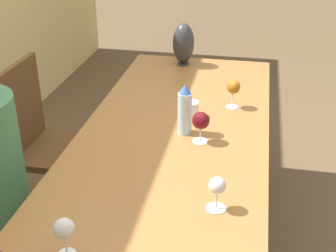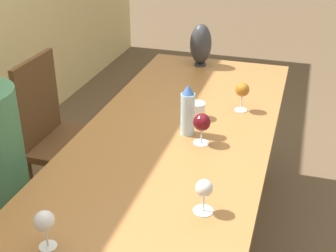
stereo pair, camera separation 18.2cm
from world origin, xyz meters
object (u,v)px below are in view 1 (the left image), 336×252
at_px(wine_glass_0, 64,229).
at_px(chair_far, 48,140).
at_px(water_bottle, 185,110).
at_px(wine_glass_1, 217,187).
at_px(wine_glass_3, 201,121).
at_px(water_tumbler, 191,109).
at_px(vase, 183,44).
at_px(wine_glass_4, 233,88).

xyz_separation_m(wine_glass_0, chair_far, (1.11, 0.59, -0.36)).
relative_size(water_bottle, wine_glass_1, 1.87).
distance_m(wine_glass_3, chair_far, 1.02).
bearing_deg(water_tumbler, water_bottle, 178.90).
bearing_deg(vase, wine_glass_0, 177.74).
height_order(wine_glass_0, chair_far, chair_far).
relative_size(wine_glass_1, wine_glass_3, 0.90).
bearing_deg(chair_far, water_tumbler, -95.47).
relative_size(water_bottle, wine_glass_3, 1.67).
distance_m(wine_glass_0, wine_glass_3, 0.85).
distance_m(wine_glass_1, wine_glass_3, 0.49).
bearing_deg(vase, chair_far, 134.94).
bearing_deg(water_tumbler, vase, 12.28).
bearing_deg(wine_glass_1, wine_glass_3, 14.16).
bearing_deg(vase, water_tumbler, -167.72).
xyz_separation_m(water_bottle, wine_glass_0, (-0.86, 0.23, -0.02)).
bearing_deg(chair_far, wine_glass_0, -152.15).
relative_size(water_tumbler, wine_glass_1, 0.61).
bearing_deg(vase, wine_glass_4, -148.99).
bearing_deg(wine_glass_4, vase, 31.01).
bearing_deg(wine_glass_3, wine_glass_1, -165.84).
distance_m(vase, wine_glass_0, 1.77).
bearing_deg(wine_glass_1, wine_glass_4, 0.35).
xyz_separation_m(vase, wine_glass_4, (-0.59, -0.35, -0.03)).
xyz_separation_m(vase, chair_far, (-0.65, 0.66, -0.40)).
relative_size(wine_glass_1, wine_glass_4, 0.87).
bearing_deg(wine_glass_4, water_tumbler, 127.48).
height_order(water_bottle, wine_glass_0, water_bottle).
height_order(vase, wine_glass_3, vase).
relative_size(water_bottle, wine_glass_0, 1.77).
height_order(water_bottle, vase, vase).
distance_m(vase, wine_glass_4, 0.68).
distance_m(water_bottle, wine_glass_3, 0.11).
xyz_separation_m(water_tumbler, wine_glass_1, (-0.71, -0.20, 0.05)).
xyz_separation_m(water_bottle, vase, (0.91, 0.16, 0.02)).
height_order(wine_glass_1, wine_glass_3, wine_glass_3).
xyz_separation_m(water_bottle, chair_far, (0.25, 0.81, -0.38)).
bearing_deg(wine_glass_4, water_bottle, 148.57).
bearing_deg(wine_glass_3, vase, 13.73).
bearing_deg(wine_glass_3, wine_glass_4, -16.24).
xyz_separation_m(water_bottle, wine_glass_4, (0.32, -0.20, -0.01)).
distance_m(water_tumbler, wine_glass_0, 1.06).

